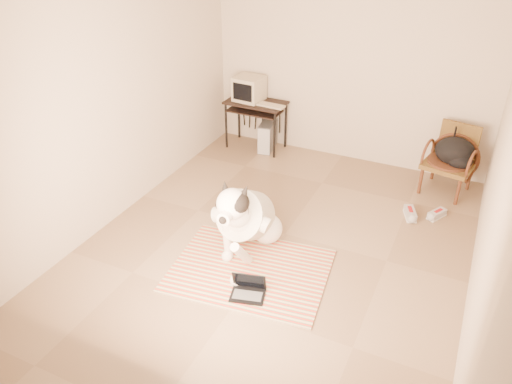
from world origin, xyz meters
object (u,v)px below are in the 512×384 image
Objects in this scene: dog at (246,218)px; crt_monitor at (249,89)px; computer_desk at (256,109)px; rattan_chair at (451,160)px; pc_tower at (267,136)px; laptop at (248,289)px; backpack at (456,153)px.

crt_monitor is at bearing 115.22° from dog.
rattan_chair reaches higher than computer_desk.
pc_tower is at bearing 6.09° from computer_desk.
computer_desk is 0.31m from crt_monitor.
dog is 0.83m from laptop.
dog is 2.56m from pc_tower.
crt_monitor is 3.00m from rattan_chair.
computer_desk is 1.84× the size of backpack.
crt_monitor is (-0.12, 0.04, 0.28)m from computer_desk.
crt_monitor reaches higher than laptop.
laptop is 3.55m from crt_monitor.
computer_desk is (-1.37, 3.07, 0.56)m from laptop.
crt_monitor reaches higher than pc_tower.
crt_monitor reaches higher than rattan_chair.
rattan_chair is at bearing -2.79° from crt_monitor.
dog reaches higher than backpack.
crt_monitor is (-1.15, 2.43, 0.52)m from dog.
crt_monitor reaches higher than dog.
backpack reaches higher than pc_tower.
pc_tower is (-1.18, 3.09, 0.14)m from laptop.
computer_desk reaches higher than laptop.
pc_tower is (0.32, -0.02, -0.70)m from crt_monitor.
dog is at bearing -71.06° from pc_tower.
laptop is at bearing -64.28° from crt_monitor.
backpack is (1.86, 2.24, 0.17)m from dog.
dog is 2.61m from computer_desk.
laptop is at bearing -117.29° from backpack.
crt_monitor is 0.77m from pc_tower.
laptop is at bearing -65.93° from computer_desk.
computer_desk is 2.84m from rattan_chair.
dog is 1.58× the size of rattan_chair.
crt_monitor reaches higher than backpack.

